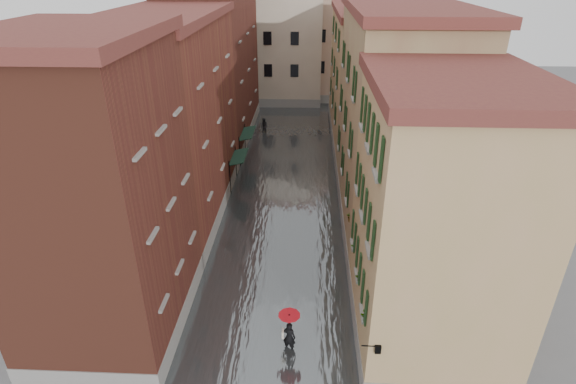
# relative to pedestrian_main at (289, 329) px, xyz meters

# --- Properties ---
(ground) EXTENTS (120.00, 120.00, 0.00)m
(ground) POSITION_rel_pedestrian_main_xyz_m (-1.02, 3.41, -1.27)
(ground) COLOR slate
(ground) RESTS_ON ground
(floodwater) EXTENTS (10.00, 60.00, 0.20)m
(floodwater) POSITION_rel_pedestrian_main_xyz_m (-1.02, 16.41, -1.17)
(floodwater) COLOR #4E5457
(floodwater) RESTS_ON ground
(building_left_near) EXTENTS (6.00, 8.00, 13.00)m
(building_left_near) POSITION_rel_pedestrian_main_xyz_m (-8.02, 1.41, 5.23)
(building_left_near) COLOR brown
(building_left_near) RESTS_ON ground
(building_left_mid) EXTENTS (6.00, 14.00, 12.50)m
(building_left_mid) POSITION_rel_pedestrian_main_xyz_m (-8.02, 12.41, 4.98)
(building_left_mid) COLOR brown
(building_left_mid) RESTS_ON ground
(building_left_far) EXTENTS (6.00, 16.00, 14.00)m
(building_left_far) POSITION_rel_pedestrian_main_xyz_m (-8.02, 27.41, 5.73)
(building_left_far) COLOR brown
(building_left_far) RESTS_ON ground
(building_right_near) EXTENTS (6.00, 8.00, 11.50)m
(building_right_near) POSITION_rel_pedestrian_main_xyz_m (5.98, 1.41, 4.48)
(building_right_near) COLOR tan
(building_right_near) RESTS_ON ground
(building_right_mid) EXTENTS (6.00, 14.00, 13.00)m
(building_right_mid) POSITION_rel_pedestrian_main_xyz_m (5.98, 12.41, 5.23)
(building_right_mid) COLOR #9D8F5F
(building_right_mid) RESTS_ON ground
(building_right_far) EXTENTS (6.00, 16.00, 11.50)m
(building_right_far) POSITION_rel_pedestrian_main_xyz_m (5.98, 27.41, 4.48)
(building_right_far) COLOR tan
(building_right_far) RESTS_ON ground
(building_end_cream) EXTENTS (12.00, 9.00, 13.00)m
(building_end_cream) POSITION_rel_pedestrian_main_xyz_m (-4.02, 41.41, 5.23)
(building_end_cream) COLOR beige
(building_end_cream) RESTS_ON ground
(building_end_pink) EXTENTS (10.00, 9.00, 12.00)m
(building_end_pink) POSITION_rel_pedestrian_main_xyz_m (4.98, 43.41, 4.73)
(building_end_pink) COLOR tan
(building_end_pink) RESTS_ON ground
(awning_near) EXTENTS (1.09, 2.97, 2.80)m
(awning_near) POSITION_rel_pedestrian_main_xyz_m (-4.50, 16.18, 1.20)
(awning_near) COLOR #163124
(awning_near) RESTS_ON ground
(awning_far) EXTENTS (1.09, 3.35, 2.80)m
(awning_far) POSITION_rel_pedestrian_main_xyz_m (-4.50, 21.36, 1.20)
(awning_far) COLOR #163124
(awning_far) RESTS_ON ground
(wall_lantern) EXTENTS (0.71, 0.22, 0.35)m
(wall_lantern) POSITION_rel_pedestrian_main_xyz_m (3.31, -2.59, 1.74)
(wall_lantern) COLOR black
(wall_lantern) RESTS_ON ground
(window_planters) EXTENTS (0.59, 8.51, 0.84)m
(window_planters) POSITION_rel_pedestrian_main_xyz_m (3.10, 2.50, 2.24)
(window_planters) COLOR brown
(window_planters) RESTS_ON ground
(pedestrian_main) EXTENTS (0.97, 0.97, 2.06)m
(pedestrian_main) POSITION_rel_pedestrian_main_xyz_m (0.00, 0.00, 0.00)
(pedestrian_main) COLOR black
(pedestrian_main) RESTS_ON ground
(pedestrian_far) EXTENTS (1.02, 0.93, 1.69)m
(pedestrian_far) POSITION_rel_pedestrian_main_xyz_m (-3.72, 27.99, -0.42)
(pedestrian_far) COLOR black
(pedestrian_far) RESTS_ON ground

